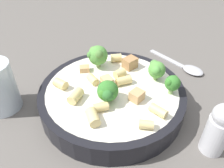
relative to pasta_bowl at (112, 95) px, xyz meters
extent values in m
plane|color=#5B5651|center=(0.00, 0.00, -0.02)|extent=(2.00, 2.00, 0.00)
cylinder|color=black|center=(0.00, 0.00, 0.00)|extent=(0.26, 0.26, 0.04)
cylinder|color=silver|center=(0.00, 0.00, 0.01)|extent=(0.24, 0.24, 0.01)
torus|color=black|center=(0.00, 0.00, 0.01)|extent=(0.26, 0.26, 0.00)
cylinder|color=#93B766|center=(0.03, -0.07, 0.02)|extent=(0.01, 0.01, 0.01)
sphere|color=#569942|center=(0.03, -0.07, 0.04)|extent=(0.04, 0.04, 0.04)
sphere|color=#53833D|center=(0.03, -0.06, 0.05)|extent=(0.02, 0.02, 0.02)
sphere|color=#4B873C|center=(0.04, -0.06, 0.05)|extent=(0.01, 0.01, 0.01)
sphere|color=#56873A|center=(0.04, -0.08, 0.05)|extent=(0.02, 0.02, 0.02)
cylinder|color=#93B766|center=(-0.08, -0.03, 0.02)|extent=(0.01, 0.01, 0.01)
sphere|color=#569942|center=(-0.08, -0.03, 0.04)|extent=(0.03, 0.03, 0.03)
sphere|color=#569B44|center=(-0.08, -0.02, 0.04)|extent=(0.02, 0.02, 0.02)
sphere|color=#538B42|center=(-0.08, -0.04, 0.04)|extent=(0.02, 0.02, 0.02)
cylinder|color=#84AD60|center=(-0.10, 0.01, 0.02)|extent=(0.01, 0.01, 0.01)
sphere|color=#387A2D|center=(-0.10, 0.01, 0.04)|extent=(0.03, 0.03, 0.03)
sphere|color=#357829|center=(-0.10, 0.02, 0.04)|extent=(0.01, 0.01, 0.01)
sphere|color=#3A7127|center=(-0.11, 0.00, 0.04)|extent=(0.01, 0.01, 0.01)
cylinder|color=#93B766|center=(0.01, 0.03, 0.02)|extent=(0.01, 0.01, 0.01)
sphere|color=#387A2D|center=(0.01, 0.03, 0.04)|extent=(0.04, 0.04, 0.04)
sphere|color=#3A7A28|center=(0.01, 0.04, 0.04)|extent=(0.02, 0.02, 0.02)
sphere|color=#326F2F|center=(0.01, 0.05, 0.04)|extent=(0.02, 0.02, 0.02)
cylinder|color=#E0C67F|center=(0.04, -0.02, 0.02)|extent=(0.03, 0.03, 0.01)
cylinder|color=#E0C67F|center=(-0.01, -0.09, 0.03)|extent=(0.02, 0.02, 0.02)
cylinder|color=#E0C67F|center=(-0.01, -0.04, 0.03)|extent=(0.03, 0.03, 0.02)
cylinder|color=#E0C67F|center=(0.09, 0.00, 0.03)|extent=(0.03, 0.03, 0.02)
cylinder|color=#E0C67F|center=(0.06, 0.03, 0.03)|extent=(0.03, 0.03, 0.02)
cylinder|color=#E0C67F|center=(-0.05, 0.09, 0.02)|extent=(0.02, 0.02, 0.01)
cylinder|color=#E0C67F|center=(-0.07, 0.06, 0.02)|extent=(0.03, 0.03, 0.01)
cylinder|color=#E0C67F|center=(0.02, 0.06, 0.02)|extent=(0.03, 0.02, 0.01)
cylinder|color=#E0C67F|center=(0.03, 0.08, 0.03)|extent=(0.03, 0.03, 0.02)
cylinder|color=#E0C67F|center=(-0.02, -0.01, 0.02)|extent=(0.03, 0.03, 0.02)
cube|color=#A87A4C|center=(-0.03, -0.07, 0.03)|extent=(0.03, 0.03, 0.02)
cube|color=tan|center=(-0.04, 0.03, 0.03)|extent=(0.03, 0.03, 0.02)
cube|color=tan|center=(0.06, -0.05, 0.02)|extent=(0.02, 0.02, 0.01)
cube|color=tan|center=(0.01, -0.01, 0.03)|extent=(0.03, 0.03, 0.02)
cylinder|color=silver|center=(0.20, 0.01, 0.00)|extent=(0.06, 0.06, 0.05)
cylinder|color=silver|center=(-0.16, 0.10, 0.01)|extent=(0.04, 0.04, 0.07)
cube|color=#B2B2B7|center=(-0.13, -0.17, -0.02)|extent=(0.08, 0.09, 0.01)
ellipsoid|color=#B2B2B7|center=(-0.18, -0.11, -0.02)|extent=(0.06, 0.06, 0.01)
camera|label=1|loc=(-0.01, 0.31, 0.27)|focal=35.00mm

